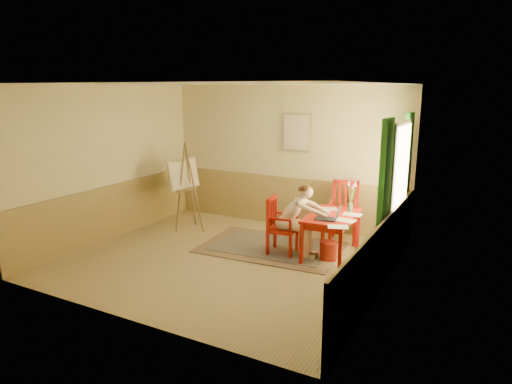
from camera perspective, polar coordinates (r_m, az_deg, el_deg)
The scene contains 14 objects.
room at distance 7.16m, azimuth -3.85°, elevation 2.08°, with size 5.04×4.54×2.84m.
wainscot at distance 8.04m, azimuth -0.74°, elevation -3.29°, with size 5.00×4.50×1.00m.
window at distance 7.31m, azimuth 17.27°, elevation 1.31°, with size 0.12×2.01×2.20m.
wall_portrait at distance 8.91m, azimuth 5.08°, elevation 7.44°, with size 0.60×0.05×0.76m.
rug at distance 8.07m, azimuth 1.93°, elevation -6.90°, with size 2.50×1.76×0.02m.
table at distance 7.57m, azimuth 9.44°, elevation -3.47°, with size 0.77×1.23×0.72m.
chair_left at distance 7.67m, azimuth 3.01°, elevation -4.21°, with size 0.49×0.48×0.97m.
chair_back at distance 8.44m, azimuth 10.98°, elevation -2.41°, with size 0.58×0.59×1.10m.
figure at distance 7.52m, azimuth 5.11°, elevation -3.07°, with size 0.93×0.44×1.23m.
laptop at distance 7.24m, azimuth 9.21°, elevation -3.09°, with size 0.42×0.30×0.24m.
papers at distance 7.41m, azimuth 10.58°, elevation -3.13°, with size 0.83×1.23×0.00m.
vase at distance 7.78m, azimuth 11.78°, elevation -0.65°, with size 0.18×0.26×0.51m.
wastebasket at distance 7.56m, azimuth 9.05°, elevation -7.29°, with size 0.28×0.28×0.30m, color #A42717.
easel at distance 9.03m, azimuth -8.90°, elevation 1.77°, with size 0.62×0.77×1.73m.
Camera 1 is at (3.75, -5.95, 2.74)m, focal length 31.96 mm.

